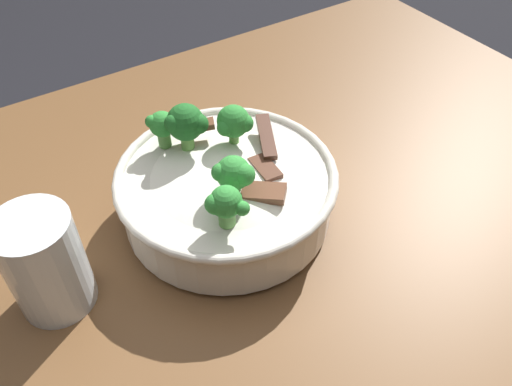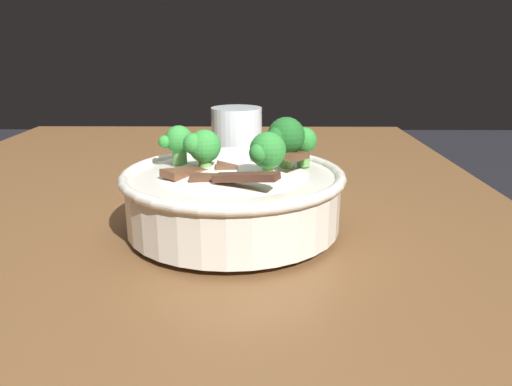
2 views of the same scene
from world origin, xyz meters
name	(u,v)px [view 1 (image 1 of 2)]	position (x,y,z in m)	size (l,w,h in m)	color
dining_table	(222,336)	(0.00, 0.00, 0.66)	(1.36, 0.96, 0.77)	brown
rice_bowl	(226,187)	(-0.06, -0.08, 0.82)	(0.26, 0.26, 0.14)	silver
drinking_glass	(47,267)	(0.15, -0.08, 0.83)	(0.08, 0.08, 0.12)	white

